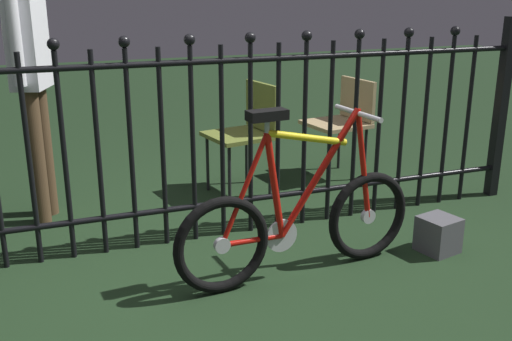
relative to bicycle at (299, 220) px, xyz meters
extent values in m
plane|color=#1B3019|center=(-0.34, 0.00, -0.31)|extent=(20.00, 20.00, 0.00)
cylinder|color=black|center=(-1.30, 0.65, 0.28)|extent=(0.03, 0.03, 1.18)
cylinder|color=black|center=(-1.12, 0.65, 0.28)|extent=(0.03, 0.03, 1.18)
sphere|color=black|center=(-1.12, 0.65, 0.90)|extent=(0.06, 0.06, 0.06)
cylinder|color=black|center=(-0.94, 0.65, 0.28)|extent=(0.03, 0.03, 1.18)
cylinder|color=black|center=(-0.76, 0.65, 0.28)|extent=(0.03, 0.03, 1.18)
sphere|color=black|center=(-0.76, 0.65, 0.90)|extent=(0.06, 0.06, 0.06)
cylinder|color=black|center=(-0.57, 0.65, 0.28)|extent=(0.03, 0.03, 1.18)
cylinder|color=black|center=(-0.39, 0.65, 0.28)|extent=(0.03, 0.03, 1.18)
sphere|color=black|center=(-0.39, 0.65, 0.90)|extent=(0.06, 0.06, 0.06)
cylinder|color=black|center=(-0.21, 0.65, 0.28)|extent=(0.03, 0.03, 1.18)
cylinder|color=black|center=(-0.03, 0.65, 0.28)|extent=(0.03, 0.03, 1.18)
sphere|color=black|center=(-0.03, 0.65, 0.90)|extent=(0.06, 0.06, 0.06)
cylinder|color=black|center=(0.15, 0.65, 0.28)|extent=(0.03, 0.03, 1.18)
cylinder|color=black|center=(0.33, 0.65, 0.28)|extent=(0.03, 0.03, 1.18)
sphere|color=black|center=(0.33, 0.65, 0.90)|extent=(0.06, 0.06, 0.06)
cylinder|color=black|center=(0.51, 0.65, 0.28)|extent=(0.03, 0.03, 1.18)
cylinder|color=black|center=(0.69, 0.65, 0.28)|extent=(0.03, 0.03, 1.18)
sphere|color=black|center=(0.69, 0.65, 0.90)|extent=(0.06, 0.06, 0.06)
cylinder|color=black|center=(0.88, 0.65, 0.28)|extent=(0.03, 0.03, 1.18)
cylinder|color=black|center=(1.06, 0.65, 0.28)|extent=(0.03, 0.03, 1.18)
sphere|color=black|center=(1.06, 0.65, 0.90)|extent=(0.06, 0.06, 0.06)
cylinder|color=black|center=(1.24, 0.65, 0.28)|extent=(0.03, 0.03, 1.18)
cylinder|color=black|center=(1.42, 0.65, 0.28)|extent=(0.03, 0.03, 1.18)
sphere|color=black|center=(1.42, 0.65, 0.90)|extent=(0.06, 0.06, 0.06)
cylinder|color=black|center=(1.60, 0.65, 0.28)|extent=(0.03, 0.03, 1.18)
cylinder|color=black|center=(-0.34, 0.65, -0.10)|extent=(4.45, 0.04, 0.04)
cylinder|color=black|center=(-0.34, 0.65, 0.77)|extent=(4.45, 0.04, 0.04)
cube|color=black|center=(1.88, 0.65, 0.33)|extent=(0.07, 0.07, 1.29)
torus|color=black|center=(-0.44, -0.04, -0.05)|extent=(0.52, 0.10, 0.51)
cylinder|color=silver|center=(-0.44, -0.04, -0.05)|extent=(0.09, 0.04, 0.08)
torus|color=black|center=(0.45, 0.04, -0.05)|extent=(0.52, 0.10, 0.51)
cylinder|color=silver|center=(0.45, 0.04, -0.05)|extent=(0.09, 0.04, 0.08)
cylinder|color=red|center=(0.12, 0.01, 0.25)|extent=(0.48, 0.08, 0.65)
cylinder|color=yellow|center=(0.04, 0.00, 0.45)|extent=(0.47, 0.08, 0.14)
cylinder|color=red|center=(-0.15, -0.01, 0.21)|extent=(0.13, 0.05, 0.57)
cylinder|color=red|center=(-0.27, -0.02, -0.06)|extent=(0.34, 0.06, 0.04)
cylinder|color=red|center=(-0.32, -0.03, 0.22)|extent=(0.27, 0.05, 0.56)
cylinder|color=red|center=(0.39, 0.03, 0.26)|extent=(0.14, 0.04, 0.63)
cylinder|color=silver|center=(0.34, 0.03, 0.56)|extent=(0.03, 0.03, 0.02)
cylinder|color=silver|center=(0.34, 0.03, 0.55)|extent=(0.06, 0.40, 0.03)
cylinder|color=silver|center=(-0.19, -0.02, 0.53)|extent=(0.03, 0.03, 0.07)
cube|color=black|center=(-0.19, -0.02, 0.59)|extent=(0.21, 0.11, 0.05)
cylinder|color=silver|center=(-0.10, -0.01, -0.07)|extent=(0.18, 0.03, 0.18)
cylinder|color=black|center=(0.84, 1.26, -0.10)|extent=(0.02, 0.02, 0.42)
cylinder|color=black|center=(0.80, 1.60, -0.10)|extent=(0.02, 0.02, 0.42)
cylinder|color=black|center=(1.19, 1.31, -0.10)|extent=(0.02, 0.02, 0.42)
cylinder|color=black|center=(1.14, 1.65, -0.10)|extent=(0.02, 0.02, 0.42)
cube|color=tan|center=(0.99, 1.46, 0.13)|extent=(0.49, 0.49, 0.03)
cube|color=tan|center=(1.20, 1.48, 0.31)|extent=(0.09, 0.41, 0.32)
cylinder|color=black|center=(0.00, 1.17, -0.10)|extent=(0.02, 0.02, 0.43)
cylinder|color=black|center=(-0.06, 1.50, -0.10)|extent=(0.02, 0.02, 0.43)
cylinder|color=black|center=(0.34, 1.23, -0.10)|extent=(0.02, 0.02, 0.43)
cylinder|color=black|center=(0.27, 1.57, -0.10)|extent=(0.02, 0.02, 0.43)
cube|color=olive|center=(0.14, 1.37, 0.13)|extent=(0.50, 0.50, 0.03)
cube|color=olive|center=(0.34, 1.40, 0.33)|extent=(0.10, 0.40, 0.35)
cylinder|color=#4C3823|center=(-1.27, 1.27, 0.13)|extent=(0.11, 0.11, 0.88)
cylinder|color=#4C3823|center=(-1.21, 1.42, 0.13)|extent=(0.11, 0.11, 0.88)
cube|color=silver|center=(-1.24, 1.35, 0.87)|extent=(0.27, 0.34, 0.62)
cylinder|color=silver|center=(-1.31, 1.16, 0.90)|extent=(0.08, 0.08, 0.59)
cylinder|color=silver|center=(-1.17, 1.54, 0.90)|extent=(0.08, 0.08, 0.59)
cube|color=#4C4C51|center=(0.89, -0.03, -0.21)|extent=(0.24, 0.24, 0.21)
camera|label=1|loc=(-1.26, -2.65, 1.19)|focal=41.82mm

